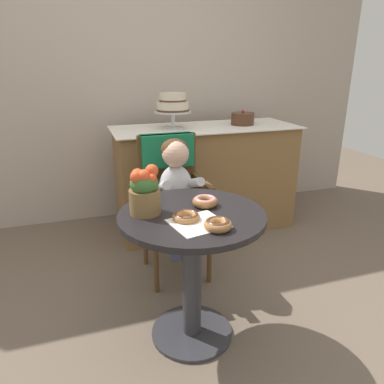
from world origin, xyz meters
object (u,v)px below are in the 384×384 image
at_px(donut_front, 186,216).
at_px(donut_side, 218,224).
at_px(donut_mid, 205,201).
at_px(round_layer_cake, 243,119).
at_px(cafe_table, 192,251).
at_px(flower_vase, 144,190).
at_px(tiered_cake_stand, 173,105).
at_px(seated_child, 177,184).
at_px(wicker_chair, 171,183).

height_order(donut_front, donut_side, donut_side).
distance_m(donut_mid, round_layer_cake, 1.48).
distance_m(cafe_table, donut_front, 0.25).
relative_size(cafe_table, flower_vase, 2.99).
distance_m(flower_vase, tiered_cake_stand, 1.35).
height_order(seated_child, donut_front, seated_child).
distance_m(donut_mid, donut_side, 0.28).
height_order(wicker_chair, seated_child, seated_child).
height_order(wicker_chair, donut_mid, wicker_chair).
height_order(donut_side, flower_vase, flower_vase).
distance_m(seated_child, donut_mid, 0.50).
distance_m(seated_child, tiered_cake_stand, 0.87).
relative_size(cafe_table, donut_side, 5.76).
xyz_separation_m(donut_mid, round_layer_cake, (0.79, 1.24, 0.21)).
height_order(donut_front, round_layer_cake, round_layer_cake).
height_order(donut_front, donut_mid, donut_mid).
bearing_deg(donut_side, round_layer_cake, 61.08).
distance_m(tiered_cake_stand, round_layer_cake, 0.63).
xyz_separation_m(seated_child, flower_vase, (-0.30, -0.49, 0.16)).
height_order(cafe_table, tiered_cake_stand, tiered_cake_stand).
relative_size(wicker_chair, seated_child, 1.31).
distance_m(seated_child, donut_side, 0.77).
bearing_deg(donut_mid, seated_child, 90.83).
xyz_separation_m(cafe_table, donut_side, (0.05, -0.21, 0.24)).
relative_size(wicker_chair, tiered_cake_stand, 3.18).
height_order(cafe_table, round_layer_cake, round_layer_cake).
relative_size(donut_mid, flower_vase, 0.54).
relative_size(seated_child, donut_mid, 5.57).
bearing_deg(tiered_cake_stand, flower_vase, -111.35).
bearing_deg(round_layer_cake, donut_front, -124.25).
bearing_deg(wicker_chair, tiered_cake_stand, 72.75).
relative_size(donut_front, round_layer_cake, 0.64).
relative_size(donut_mid, donut_side, 1.04).
bearing_deg(round_layer_cake, donut_mid, -122.68).
xyz_separation_m(donut_mid, flower_vase, (-0.31, 0.00, 0.09)).
distance_m(seated_child, flower_vase, 0.60).
relative_size(wicker_chair, flower_vase, 3.97).
bearing_deg(donut_mid, donut_side, -98.70).
bearing_deg(donut_front, round_layer_cake, 55.75).
distance_m(donut_front, donut_side, 0.17).
relative_size(flower_vase, tiered_cake_stand, 0.80).
bearing_deg(flower_vase, wicker_chair, 65.13).
distance_m(donut_side, round_layer_cake, 1.74).
bearing_deg(round_layer_cake, tiered_cake_stand, -179.65).
relative_size(donut_side, flower_vase, 0.52).
height_order(wicker_chair, round_layer_cake, round_layer_cake).
distance_m(seated_child, round_layer_cake, 1.13).
relative_size(donut_side, tiered_cake_stand, 0.42).
relative_size(donut_front, donut_mid, 0.98).
height_order(cafe_table, donut_front, donut_front).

